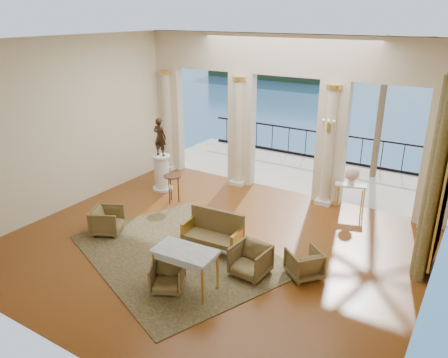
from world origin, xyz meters
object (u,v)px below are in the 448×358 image
Objects in this scene: armchair_b at (250,259)px; statue at (160,137)px; console_table at (350,189)px; armchair_a at (168,275)px; armchair_c at (304,262)px; game_table at (185,254)px; pedestal at (162,173)px; side_table at (172,179)px; armchair_d at (107,219)px; settee at (214,231)px.

armchair_b is 5.32m from statue.
statue is at bearing 179.13° from console_table.
armchair_a is 1.70m from armchair_b.
game_table reaches higher than armchair_c.
pedestal reaches higher than console_table.
armchair_a is at bearing -53.29° from side_table.
settee is at bearing -101.41° from armchair_d.
armchair_d is 0.63× the size of statue.
settee is 3.86m from pedestal.
pedestal is (-3.61, 3.69, -0.22)m from game_table.
pedestal is 1.27× the size of console_table.
armchair_b is 4.17m from side_table.
settee is at bearing -135.73° from console_table.
armchair_b is at bearing -117.49° from console_table.
armchair_b is 0.84× the size of console_table.
armchair_c is at bearing -108.45° from armchair_d.
armchair_d is at bearing -167.93° from settee.
settee is 1.27× the size of pedestal.
armchair_b is at bearing 146.75° from statue.
statue is (0.00, 0.00, 1.12)m from pedestal.
armchair_b is 1.32m from settee.
game_table is 5.17m from pedestal.
statue is at bearing -14.80° from armchair_d.
game_table is at bearing -124.11° from console_table.
console_table reaches higher than armchair_d.
side_table reaches higher than armchair_c.
armchair_b is at bearing -113.97° from armchair_d.
game_table is 4.18m from side_table.
side_table is at bearing -33.15° from pedestal.
pedestal is 1.12m from statue.
armchair_a is 5.32m from statue.
armchair_d is at bearing -153.31° from console_table.
pedestal is at bearing 146.85° from side_table.
settee is 4.11m from console_table.
game_table is 1.46× the size of console_table.
armchair_c is at bearing 15.41° from armchair_a.
armchair_b is at bearing -21.49° from armchair_c.
settee is 4.05m from statue.
armchair_a is 0.58× the size of pedestal.
pedestal is 5.44m from console_table.
armchair_d is 0.89× the size of side_table.
settee reaches higher than armchair_d.
armchair_a is 0.50× the size of game_table.
statue reaches higher than side_table.
side_table is at bearing 144.07° from statue.
game_table is at bearing -133.17° from armchair_d.
statue is at bearing 146.85° from side_table.
armchair_d is (-3.81, -0.24, -0.00)m from armchair_b.
armchair_c is at bearing -21.22° from pedestal.
settee is at bearing 100.12° from game_table.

